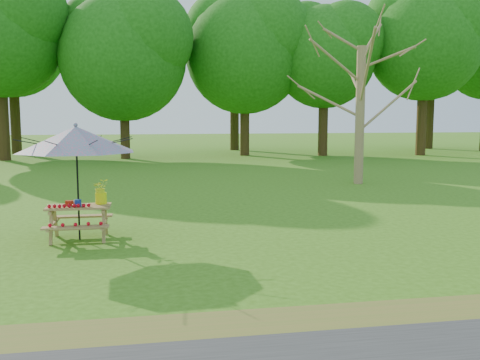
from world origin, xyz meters
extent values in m
plane|color=#3B6A14|center=(0.00, 0.00, 0.00)|extent=(120.00, 120.00, 0.00)
cube|color=olive|center=(0.00, -2.80, 0.00)|extent=(120.00, 1.20, 0.01)
cylinder|color=#8B6F4B|center=(8.25, 9.18, 2.38)|extent=(0.33, 0.33, 4.76)
cube|color=olive|center=(-0.42, 2.07, 0.65)|extent=(1.20, 0.62, 0.04)
cube|color=olive|center=(-0.42, 1.52, 0.36)|extent=(1.20, 0.22, 0.04)
cube|color=olive|center=(-0.42, 2.62, 0.36)|extent=(1.20, 0.22, 0.04)
cylinder|color=black|center=(-0.42, 2.07, 1.12)|extent=(0.04, 0.04, 2.25)
cone|color=teal|center=(-0.42, 2.07, 1.95)|extent=(3.03, 3.03, 0.49)
sphere|color=teal|center=(-0.42, 2.07, 2.22)|extent=(0.08, 0.08, 0.08)
cube|color=#A9250D|center=(-0.60, 2.09, 0.72)|extent=(0.14, 0.12, 0.10)
cylinder|color=#1433A3|center=(-0.42, 1.99, 0.74)|extent=(0.13, 0.13, 0.13)
cube|color=beige|center=(-0.49, 2.29, 0.71)|extent=(0.13, 0.13, 0.07)
cylinder|color=#F8FF0D|center=(-0.01, 2.22, 0.78)|extent=(0.22, 0.22, 0.22)
imported|color=yellow|center=(-0.01, 2.22, 1.00)|extent=(0.35, 0.33, 0.33)
camera|label=1|loc=(0.85, -8.48, 2.41)|focal=40.00mm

